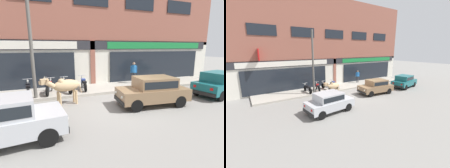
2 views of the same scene
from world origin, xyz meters
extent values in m
plane|color=gray|center=(0.00, 0.00, 0.00)|extent=(90.00, 90.00, 0.00)
cube|color=#A8A093|center=(0.00, 3.62, 0.09)|extent=(19.00, 2.84, 0.17)
cube|color=silver|center=(0.00, 5.32, 1.70)|extent=(23.00, 0.55, 3.40)
cube|color=#28282D|center=(0.00, 5.00, 3.05)|extent=(22.08, 0.08, 0.64)
cube|color=black|center=(-5.75, 4.99, 1.35)|extent=(8.74, 0.10, 2.40)
cube|color=silver|center=(-5.75, 4.97, 3.05)|extent=(9.20, 0.05, 0.52)
cube|color=#8E5142|center=(0.00, 5.02, 1.70)|extent=(0.36, 0.12, 3.40)
cube|color=black|center=(5.75, 4.99, 1.35)|extent=(8.74, 0.10, 2.40)
cube|color=#197A38|center=(5.75, 4.97, 3.05)|extent=(9.20, 0.05, 0.52)
cube|color=black|center=(3.91, 5.01, 6.25)|extent=(2.50, 0.06, 1.00)
cube|color=black|center=(7.82, 5.01, 6.25)|extent=(2.50, 0.06, 1.00)
ellipsoid|color=tan|center=(-2.47, 1.15, 1.02)|extent=(1.49, 0.87, 0.60)
sphere|color=tan|center=(-2.74, 1.08, 1.25)|extent=(0.32, 0.32, 0.32)
cylinder|color=tan|center=(-2.85, 0.90, 0.36)|extent=(0.12, 0.12, 0.72)
cylinder|color=tan|center=(-2.93, 1.17, 0.36)|extent=(0.12, 0.12, 0.72)
cylinder|color=tan|center=(-2.02, 1.13, 0.36)|extent=(0.12, 0.12, 0.72)
cylinder|color=tan|center=(-2.09, 1.40, 0.36)|extent=(0.12, 0.12, 0.72)
cylinder|color=tan|center=(-3.26, 0.93, 1.17)|extent=(0.51, 0.36, 0.43)
cube|color=tan|center=(-3.51, 0.86, 1.34)|extent=(0.41, 0.31, 0.26)
cube|color=#957A57|center=(-3.69, 0.82, 1.30)|extent=(0.18, 0.19, 0.14)
cone|color=beige|center=(-3.45, 0.78, 1.52)|extent=(0.12, 0.08, 0.19)
cone|color=beige|center=(-3.50, 0.97, 1.52)|extent=(0.12, 0.08, 0.19)
cube|color=tan|center=(-3.39, 0.73, 1.40)|extent=(0.08, 0.15, 0.10)
cube|color=tan|center=(-3.48, 1.04, 1.40)|extent=(0.08, 0.15, 0.10)
cylinder|color=tan|center=(-1.76, 1.35, 0.80)|extent=(0.17, 0.08, 0.60)
cylinder|color=black|center=(7.46, 0.36, 0.30)|extent=(0.62, 0.27, 0.60)
cylinder|color=black|center=(5.19, 0.01, 0.30)|extent=(0.62, 0.27, 0.60)
cylinder|color=black|center=(5.41, -1.42, 0.30)|extent=(0.62, 0.27, 0.60)
cube|color=#196066|center=(6.43, -0.53, 0.60)|extent=(3.71, 2.12, 0.60)
cube|color=#196066|center=(6.33, -0.54, 1.18)|extent=(2.10, 1.72, 0.56)
cube|color=black|center=(6.33, -0.54, 1.18)|extent=(1.95, 1.71, 0.35)
cube|color=black|center=(4.72, -0.79, 0.38)|extent=(0.35, 1.52, 0.20)
cube|color=red|center=(4.62, -0.31, 0.70)|extent=(0.05, 0.16, 0.14)
cube|color=red|center=(4.78, -1.29, 0.70)|extent=(0.05, 0.16, 0.14)
cylinder|color=black|center=(0.30, -1.10, 0.30)|extent=(0.62, 0.25, 0.60)
cylinder|color=black|center=(0.47, 0.33, 0.30)|extent=(0.62, 0.25, 0.60)
cylinder|color=black|center=(2.59, -1.36, 0.30)|extent=(0.62, 0.25, 0.60)
cylinder|color=black|center=(2.75, 0.07, 0.30)|extent=(0.62, 0.25, 0.60)
cube|color=#846647|center=(1.53, -0.52, 0.60)|extent=(3.66, 1.98, 0.60)
cube|color=#846647|center=(1.63, -0.53, 1.18)|extent=(2.05, 1.64, 0.56)
cube|color=black|center=(1.63, -0.53, 1.18)|extent=(1.90, 1.65, 0.35)
cube|color=black|center=(-0.19, -0.32, 0.38)|extent=(0.29, 1.52, 0.20)
cube|color=black|center=(3.25, -0.71, 0.38)|extent=(0.29, 1.52, 0.20)
sphere|color=silver|center=(-0.27, -0.80, 0.68)|extent=(0.14, 0.14, 0.14)
sphere|color=silver|center=(-0.17, 0.16, 0.68)|extent=(0.14, 0.14, 0.14)
cube|color=red|center=(3.22, -1.21, 0.70)|extent=(0.05, 0.16, 0.14)
cube|color=red|center=(3.33, -0.22, 0.70)|extent=(0.05, 0.16, 0.14)
cylinder|color=black|center=(-3.68, -1.15, 0.30)|extent=(0.61, 0.23, 0.60)
cylinder|color=black|center=(-3.55, -2.59, 0.30)|extent=(0.61, 0.23, 0.60)
cube|color=#B2B5BA|center=(-4.76, -1.97, 0.60)|extent=(3.63, 1.90, 0.60)
cube|color=black|center=(-3.04, -1.82, 0.38)|extent=(0.25, 1.52, 0.20)
sphere|color=silver|center=(-3.05, -1.34, 0.68)|extent=(0.14, 0.14, 0.14)
sphere|color=silver|center=(-2.97, -2.29, 0.68)|extent=(0.14, 0.14, 0.14)
cylinder|color=black|center=(-4.44, 3.80, 0.45)|extent=(0.13, 0.56, 0.56)
cylinder|color=black|center=(-4.37, 2.56, 0.45)|extent=(0.13, 0.56, 0.56)
cube|color=#B2B5BA|center=(-4.40, 3.16, 0.49)|extent=(0.22, 0.33, 0.24)
cube|color=black|center=(-4.41, 3.32, 0.75)|extent=(0.26, 0.41, 0.24)
cube|color=black|center=(-4.39, 2.92, 0.73)|extent=(0.25, 0.53, 0.12)
cylinder|color=#B2B5BA|center=(-4.44, 3.74, 0.75)|extent=(0.06, 0.27, 0.59)
cylinder|color=#B2B5BA|center=(-4.44, 3.78, 1.03)|extent=(0.52, 0.06, 0.03)
sphere|color=silver|center=(-4.44, 3.84, 0.91)|extent=(0.12, 0.12, 0.12)
cylinder|color=#B2B5BA|center=(-4.49, 2.79, 0.41)|extent=(0.09, 0.48, 0.06)
cylinder|color=black|center=(-3.14, 3.78, 0.45)|extent=(0.21, 0.57, 0.56)
cylinder|color=black|center=(-3.40, 2.55, 0.45)|extent=(0.21, 0.57, 0.56)
cube|color=#B2B5BA|center=(-3.27, 3.15, 0.49)|extent=(0.26, 0.35, 0.24)
cube|color=red|center=(-3.24, 3.30, 0.75)|extent=(0.32, 0.44, 0.24)
cube|color=black|center=(-3.32, 2.91, 0.73)|extent=(0.32, 0.55, 0.12)
cylinder|color=#B2B5BA|center=(-3.15, 3.72, 0.75)|extent=(0.09, 0.27, 0.59)
cylinder|color=#B2B5BA|center=(-3.14, 3.76, 1.03)|extent=(0.52, 0.14, 0.03)
sphere|color=silver|center=(-3.13, 3.82, 0.91)|extent=(0.12, 0.12, 0.12)
cylinder|color=#B2B5BA|center=(-3.45, 2.82, 0.41)|extent=(0.16, 0.48, 0.06)
cylinder|color=black|center=(-2.31, 3.80, 0.45)|extent=(0.19, 0.57, 0.56)
cylinder|color=black|center=(-2.11, 2.57, 0.45)|extent=(0.19, 0.57, 0.56)
cube|color=#B2B5BA|center=(-2.21, 3.17, 0.49)|extent=(0.25, 0.35, 0.24)
cube|color=orange|center=(-2.23, 3.32, 0.75)|extent=(0.30, 0.43, 0.24)
cube|color=black|center=(-2.17, 2.93, 0.73)|extent=(0.30, 0.55, 0.12)
cylinder|color=#B2B5BA|center=(-2.30, 3.74, 0.75)|extent=(0.08, 0.27, 0.59)
cylinder|color=#B2B5BA|center=(-2.31, 3.78, 1.03)|extent=(0.52, 0.11, 0.03)
sphere|color=silver|center=(-2.32, 3.84, 0.91)|extent=(0.12, 0.12, 0.12)
cylinder|color=#B2B5BA|center=(-2.26, 2.79, 0.41)|extent=(0.14, 0.48, 0.06)
cylinder|color=black|center=(-1.07, 4.01, 0.45)|extent=(0.13, 0.56, 0.56)
cylinder|color=black|center=(-1.14, 2.76, 0.45)|extent=(0.13, 0.56, 0.56)
cube|color=#B2B5BA|center=(-1.11, 3.36, 0.49)|extent=(0.22, 0.33, 0.24)
cube|color=navy|center=(-1.10, 3.52, 0.75)|extent=(0.26, 0.41, 0.24)
cube|color=black|center=(-1.12, 3.12, 0.73)|extent=(0.25, 0.53, 0.12)
cylinder|color=#B2B5BA|center=(-1.07, 3.95, 0.75)|extent=(0.06, 0.27, 0.59)
cylinder|color=#B2B5BA|center=(-1.07, 3.99, 1.03)|extent=(0.52, 0.06, 0.03)
sphere|color=silver|center=(-1.07, 4.05, 0.91)|extent=(0.12, 0.12, 0.12)
cylinder|color=#B2B5BA|center=(-1.24, 3.01, 0.41)|extent=(0.09, 0.48, 0.06)
cylinder|color=#2D2D33|center=(2.90, 4.10, 0.58)|extent=(0.11, 0.11, 0.82)
cylinder|color=#2D2D33|center=(3.07, 4.03, 0.58)|extent=(0.11, 0.11, 0.82)
cylinder|color=#236BB7|center=(2.98, 4.06, 1.27)|extent=(0.32, 0.32, 0.56)
cylinder|color=#236BB7|center=(2.79, 4.15, 1.25)|extent=(0.08, 0.08, 0.56)
cylinder|color=#236BB7|center=(3.18, 3.98, 1.25)|extent=(0.08, 0.08, 0.56)
sphere|color=tan|center=(2.98, 4.06, 1.67)|extent=(0.20, 0.20, 0.20)
cylinder|color=#595651|center=(-4.01, 2.50, 3.22)|extent=(0.18, 0.18, 6.10)
camera|label=1|loc=(-3.56, -7.71, 2.93)|focal=28.00mm
camera|label=2|loc=(-9.88, -10.93, 4.48)|focal=24.00mm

